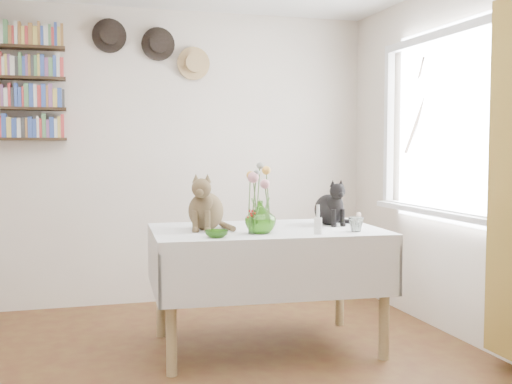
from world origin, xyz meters
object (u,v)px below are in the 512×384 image
object	(u,v)px
dining_table	(266,258)
black_cat	(329,201)
flower_vase	(260,217)
tabby_cat	(206,201)

from	to	relation	value
dining_table	black_cat	size ratio (longest dim) A/B	4.82
black_cat	flower_vase	bearing A→B (deg)	-159.03
tabby_cat	flower_vase	distance (m)	0.41
black_cat	flower_vase	world-z (taller)	black_cat
black_cat	flower_vase	distance (m)	0.66
dining_table	tabby_cat	xyz separation A→B (m)	(-0.39, 0.07, 0.38)
tabby_cat	flower_vase	size ratio (longest dim) A/B	1.84
tabby_cat	flower_vase	xyz separation A→B (m)	(0.29, -0.28, -0.09)
tabby_cat	black_cat	xyz separation A→B (m)	(0.88, 0.02, -0.03)
tabby_cat	dining_table	bearing A→B (deg)	13.38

